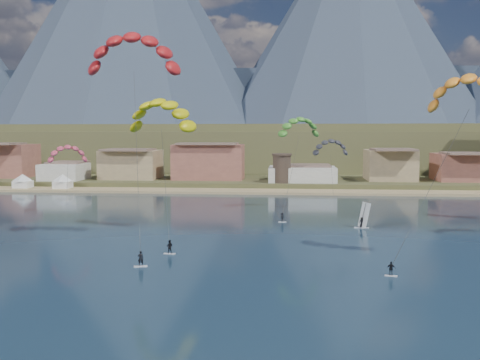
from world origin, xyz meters
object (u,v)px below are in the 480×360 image
Objects in this scene: windsurfer at (363,220)px; kitesurfer_yellow at (161,111)px; kitesurfer_orange at (470,87)px; watchtower at (282,168)px; kitesurfer_red at (134,48)px; kitesurfer_green at (299,125)px.

kitesurfer_yellow is at bearing -167.23° from windsurfer.
watchtower is at bearing 105.35° from kitesurfer_orange.
kitesurfer_orange is (44.94, -6.64, -6.47)m from kitesurfer_red.
kitesurfer_yellow is at bearing -130.43° from kitesurfer_green.
kitesurfer_red is at bearing -122.09° from kitesurfer_green.
kitesurfer_green is at bearing 49.57° from kitesurfer_yellow.
kitesurfer_orange reaches higher than kitesurfer_green.
kitesurfer_green reaches higher than watchtower.
watchtower is 0.33× the size of kitesurfer_orange.
kitesurfer_red is 14.56m from kitesurfer_yellow.
kitesurfer_red is at bearing -95.92° from kitesurfer_yellow.
kitesurfer_red is (-20.23, -83.40, 22.73)m from watchtower.
watchtower is at bearing 103.38° from windsurfer.
kitesurfer_orange is (43.73, -18.36, 2.09)m from kitesurfer_yellow.
kitesurfer_red is 1.43× the size of kitesurfer_green.
kitesurfer_orange is (24.71, -90.05, 16.26)m from watchtower.
kitesurfer_orange is at bearing -65.76° from kitesurfer_green.
kitesurfer_yellow is 0.99× the size of kitesurfer_orange.
watchtower is at bearing 95.38° from kitesurfer_green.
kitesurfer_orange is at bearing -8.41° from kitesurfer_red.
kitesurfer_red is at bearing -151.22° from windsurfer.
kitesurfer_red is 48.98m from windsurfer.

